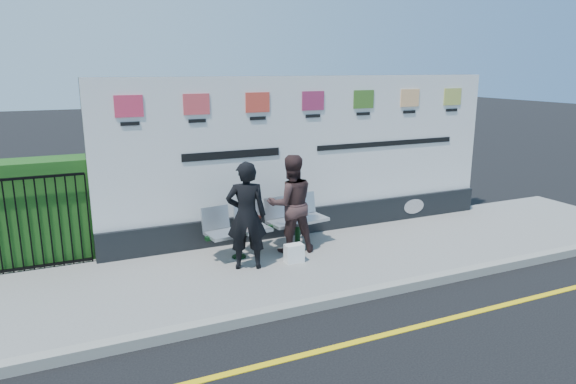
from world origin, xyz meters
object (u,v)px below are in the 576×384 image
object	(u,v)px
billboard	(310,166)
bench	(269,238)
woman_right	(291,204)
woman_left	(246,216)

from	to	relation	value
billboard	bench	distance (m)	1.73
billboard	woman_right	xyz separation A→B (m)	(-0.82, -0.89, -0.44)
billboard	woman_right	bearing A→B (deg)	-132.62
woman_left	woman_right	size ratio (longest dim) A/B	1.02
woman_left	woman_right	distance (m)	1.05
bench	woman_right	size ratio (longest dim) A/B	1.33
bench	woman_left	size ratio (longest dim) A/B	1.30
woman_right	bench	bearing A→B (deg)	-17.25
woman_left	woman_right	bearing A→B (deg)	-138.16
billboard	bench	world-z (taller)	billboard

